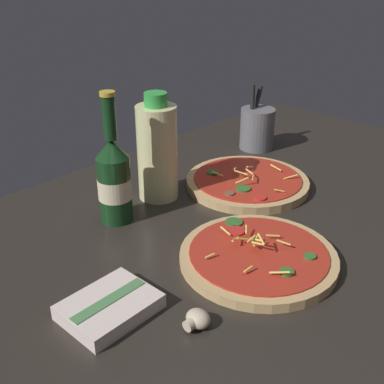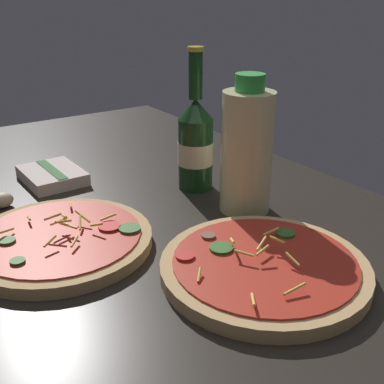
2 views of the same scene
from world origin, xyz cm
name	(u,v)px [view 1 (image 1 of 2)]	position (x,y,z in cm)	size (l,w,h in cm)	color
counter_slab	(228,231)	(0.00, 0.00, 1.25)	(160.00, 90.00, 2.50)	#28231E
pizza_near	(258,257)	(-6.01, -11.74, 3.53)	(27.78, 27.78, 5.59)	tan
pizza_far	(247,182)	(17.06, 8.48, 3.60)	(28.47, 28.47, 4.44)	tan
beer_bottle	(114,179)	(-13.63, 18.35, 11.68)	(6.73, 6.73, 26.58)	#143819
oil_bottle	(157,151)	(-0.56, 19.82, 13.34)	(8.77, 8.77, 23.59)	beige
mushroom_left	(197,319)	(-25.55, -15.25, 3.86)	(4.07, 3.88, 2.71)	beige
utensil_crock	(257,128)	(38.66, 22.05, 8.29)	(9.38, 9.38, 17.56)	slate
dish_towel	(110,307)	(-32.48, -3.64, 3.71)	(13.76, 10.82, 2.56)	beige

